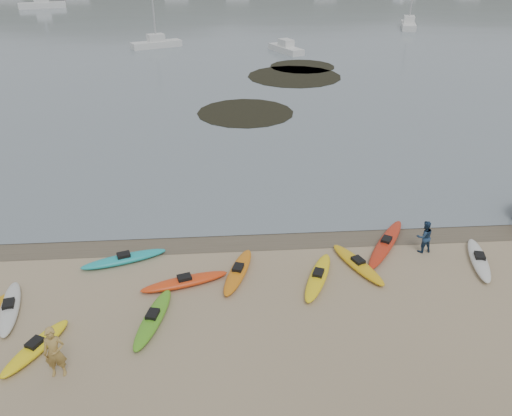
{
  "coord_description": "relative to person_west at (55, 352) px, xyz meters",
  "views": [
    {
      "loc": [
        -1.53,
        -20.6,
        12.57
      ],
      "look_at": [
        0.0,
        0.0,
        1.5
      ],
      "focal_mm": 35.0,
      "sensor_mm": 36.0,
      "label": 1
    }
  ],
  "objects": [
    {
      "name": "kelp_mats",
      "position": [
        12.13,
        37.41,
        -0.93
      ],
      "size": [
        15.03,
        24.33,
        0.04
      ],
      "color": "black",
      "rests_on": "water"
    },
    {
      "name": "far_hills",
      "position": [
        46.47,
        202.24,
        -16.88
      ],
      "size": [
        550.0,
        135.0,
        80.0
      ],
      "color": "#384235",
      "rests_on": "ground"
    },
    {
      "name": "kayaks",
      "position": [
        5.4,
        4.38,
        -0.78
      ],
      "size": [
        22.04,
        9.42,
        0.34
      ],
      "color": "#1BA5AA",
      "rests_on": "ground"
    },
    {
      "name": "ground",
      "position": [
        7.09,
        8.27,
        -0.95
      ],
      "size": [
        600.0,
        600.0,
        0.0
      ],
      "primitive_type": "plane",
      "color": "tan",
      "rests_on": "ground"
    },
    {
      "name": "person_west",
      "position": [
        0.0,
        0.0,
        0.0
      ],
      "size": [
        0.73,
        0.51,
        1.91
      ],
      "primitive_type": "imported",
      "rotation": [
        0.0,
        0.0,
        0.08
      ],
      "color": "tan",
      "rests_on": "ground"
    },
    {
      "name": "wet_sand",
      "position": [
        7.09,
        7.97,
        -0.95
      ],
      "size": [
        60.0,
        60.0,
        0.0
      ],
      "primitive_type": "plane",
      "color": "brown",
      "rests_on": "ground"
    },
    {
      "name": "person_east",
      "position": [
        14.59,
        6.3,
        -0.17
      ],
      "size": [
        0.83,
        0.68,
        1.56
      ],
      "primitive_type": "imported",
      "rotation": [
        0.0,
        0.0,
        3.26
      ],
      "color": "navy",
      "rests_on": "ground"
    },
    {
      "name": "moored_boats",
      "position": [
        5.08,
        89.22,
        -0.4
      ],
      "size": [
        92.35,
        79.27,
        1.31
      ],
      "color": "silver",
      "rests_on": "ground"
    }
  ]
}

